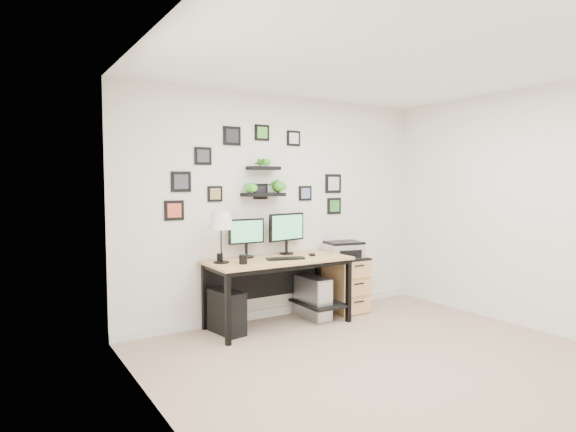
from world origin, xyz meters
TOP-DOWN VIEW (x-y plane):
  - room at (0.00, 1.98)m, footprint 4.00×4.00m
  - desk at (-0.23, 1.67)m, footprint 1.60×0.70m
  - monitor_left at (-0.54, 1.87)m, footprint 0.43×0.17m
  - monitor_right at (-0.02, 1.86)m, footprint 0.51×0.19m
  - keyboard at (-0.23, 1.54)m, footprint 0.43×0.23m
  - mouse at (0.16, 1.60)m, footprint 0.09×0.11m
  - table_lamp at (-0.92, 1.70)m, footprint 0.26×0.26m
  - mug at (-0.75, 1.52)m, footprint 0.09×0.09m
  - pen_cup at (-0.89, 1.81)m, footprint 0.07×0.07m
  - pc_tower_black at (-0.87, 1.68)m, footprint 0.27×0.48m
  - pc_tower_grey at (0.22, 1.66)m, footprint 0.22×0.49m
  - file_cabinet at (0.75, 1.72)m, footprint 0.43×0.53m
  - printer at (0.73, 1.72)m, footprint 0.47×0.40m
  - wall_decor at (-0.29, 1.93)m, footprint 2.30×0.18m

SIDE VIEW (x-z plane):
  - room at x=0.00m, z-range -1.95..2.05m
  - pc_tower_black at x=-0.87m, z-range 0.00..0.45m
  - pc_tower_grey at x=0.22m, z-range 0.00..0.49m
  - file_cabinet at x=0.75m, z-range 0.00..0.67m
  - desk at x=-0.23m, z-range 0.25..1.00m
  - keyboard at x=-0.23m, z-range 0.75..0.77m
  - mouse at x=0.16m, z-range 0.75..0.78m
  - printer at x=0.73m, z-range 0.67..0.86m
  - pen_cup at x=-0.89m, z-range 0.75..0.83m
  - mug at x=-0.75m, z-range 0.75..0.85m
  - monitor_left at x=-0.54m, z-range 0.79..1.22m
  - monitor_right at x=-0.02m, z-range 0.80..1.28m
  - table_lamp at x=-0.92m, z-range 0.91..1.45m
  - wall_decor at x=-0.29m, z-range 1.11..2.18m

